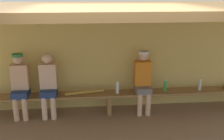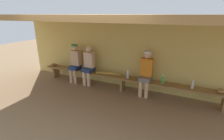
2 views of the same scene
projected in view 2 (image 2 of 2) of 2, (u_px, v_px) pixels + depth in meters
The scene contains 13 objects.
ground_plane at pixel (99, 116), 3.97m from camera, with size 24.00×24.00×0.00m, color #8C6D4C.
back_wall at pixel (128, 54), 5.33m from camera, with size 8.00×0.20×2.20m, color #D8BC60.
dugout_roof at pixel (111, 17), 3.84m from camera, with size 8.00×2.80×0.12m, color olive.
bench at pixel (123, 79), 5.17m from camera, with size 6.00×0.36×0.46m.
player_in_white at pixel (89, 64), 5.56m from camera, with size 0.34×0.42×1.34m.
player_near_post at pixel (75, 61), 5.78m from camera, with size 0.34×0.42×1.34m.
player_with_sunglasses at pixel (146, 71), 4.77m from camera, with size 0.34×0.42×1.34m.
water_bottle_green at pixel (163, 79), 4.62m from camera, with size 0.06×0.06×0.25m.
water_bottle_orange at pixel (193, 85), 4.30m from camera, with size 0.06×0.06×0.24m.
water_bottle_clear at pixel (128, 74), 5.01m from camera, with size 0.07×0.07×0.25m.
baseball_glove_dark_brown at pixel (220, 91), 4.11m from camera, with size 0.24×0.17×0.09m, color olive.
baseball_glove_tan at pixel (54, 65), 6.25m from camera, with size 0.24×0.17×0.09m, color brown.
baseball_bat at pixel (108, 74), 5.34m from camera, with size 0.07×0.07×0.81m, color #B28C33.
Camera 2 is at (1.73, -2.94, 2.33)m, focal length 26.32 mm.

